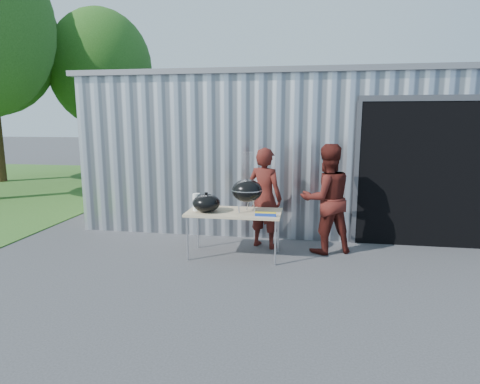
% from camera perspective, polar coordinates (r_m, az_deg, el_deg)
% --- Properties ---
extents(ground, '(80.00, 80.00, 0.00)m').
position_cam_1_polar(ground, '(6.08, -2.53, -10.97)').
color(ground, '#39393C').
extents(building, '(8.20, 6.20, 3.10)m').
position_cam_1_polar(building, '(10.15, 7.90, 6.48)').
color(building, silver).
rests_on(building, ground).
extents(tree_far, '(3.76, 3.76, 6.23)m').
position_cam_1_polar(tree_far, '(16.54, -19.16, 16.21)').
color(tree_far, '#442D19').
rests_on(tree_far, ground).
extents(folding_table, '(1.50, 0.75, 0.75)m').
position_cam_1_polar(folding_table, '(6.44, -0.83, -3.11)').
color(folding_table, tan).
rests_on(folding_table, ground).
extents(kettle_grill, '(0.49, 0.49, 0.95)m').
position_cam_1_polar(kettle_grill, '(6.29, 1.00, 0.80)').
color(kettle_grill, black).
rests_on(kettle_grill, folding_table).
extents(grill_lid, '(0.44, 0.44, 0.32)m').
position_cam_1_polar(grill_lid, '(6.39, -4.80, -1.56)').
color(grill_lid, black).
rests_on(grill_lid, folding_table).
extents(paper_towels, '(0.12, 0.12, 0.28)m').
position_cam_1_polar(paper_towels, '(6.48, -6.22, -1.44)').
color(paper_towels, white).
rests_on(paper_towels, folding_table).
extents(white_tub, '(0.20, 0.15, 0.10)m').
position_cam_1_polar(white_tub, '(6.69, -5.22, -1.84)').
color(white_tub, white).
rests_on(white_tub, folding_table).
extents(foil_box, '(0.32, 0.06, 0.06)m').
position_cam_1_polar(foil_box, '(6.11, 3.65, -3.18)').
color(foil_box, navy).
rests_on(foil_box, folding_table).
extents(person_cook, '(0.74, 0.62, 1.74)m').
position_cam_1_polar(person_cook, '(6.90, 3.52, -0.86)').
color(person_cook, '#491611').
rests_on(person_cook, ground).
extents(person_bystander, '(1.08, 0.97, 1.81)m').
position_cam_1_polar(person_bystander, '(6.76, 12.18, -0.97)').
color(person_bystander, '#491611').
rests_on(person_bystander, ground).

